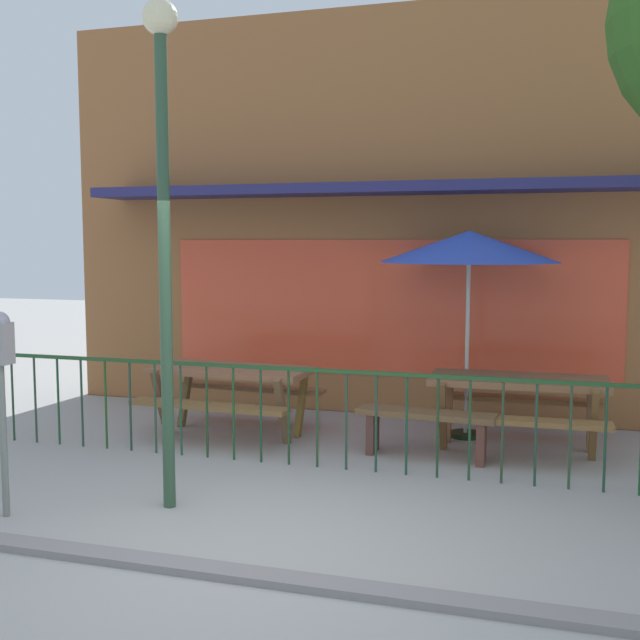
% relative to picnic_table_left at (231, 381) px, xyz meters
% --- Properties ---
extents(ground, '(40.00, 40.00, 0.00)m').
position_rel_picnic_table_left_xyz_m(ground, '(1.44, -3.09, -0.61)').
color(ground, '#A09F99').
extents(pub_storefront, '(8.65, 1.30, 5.04)m').
position_rel_picnic_table_left_xyz_m(pub_storefront, '(1.44, 1.75, 1.90)').
color(pub_storefront, brown).
rests_on(pub_storefront, ground).
extents(patio_fence_front, '(7.29, 0.04, 0.97)m').
position_rel_picnic_table_left_xyz_m(patio_fence_front, '(1.44, -0.93, 0.05)').
color(patio_fence_front, '#224D24').
rests_on(patio_fence_front, ground).
extents(picnic_table_left, '(1.87, 1.45, 0.79)m').
position_rel_picnic_table_left_xyz_m(picnic_table_left, '(0.00, 0.00, 0.00)').
color(picnic_table_left, '#915D40').
rests_on(picnic_table_left, ground).
extents(picnic_table_right, '(1.82, 1.39, 0.79)m').
position_rel_picnic_table_left_xyz_m(picnic_table_right, '(3.12, 0.24, 0.00)').
color(picnic_table_right, brown).
rests_on(picnic_table_right, ground).
extents(patio_umbrella, '(1.96, 1.96, 2.30)m').
position_rel_picnic_table_left_xyz_m(patio_umbrella, '(2.55, 0.67, 1.50)').
color(patio_umbrella, black).
rests_on(patio_umbrella, ground).
extents(patio_bench, '(1.42, 0.44, 0.48)m').
position_rel_picnic_table_left_xyz_m(patio_bench, '(2.25, -0.30, -0.26)').
color(patio_bench, brown).
rests_on(patio_bench, ground).
extents(parking_meter_far, '(0.18, 0.17, 1.64)m').
position_rel_picnic_table_left_xyz_m(parking_meter_far, '(-0.68, -2.94, 0.65)').
color(parking_meter_far, slate).
rests_on(parking_meter_far, ground).
extents(street_lamp, '(0.28, 0.28, 4.05)m').
position_rel_picnic_table_left_xyz_m(street_lamp, '(0.46, -2.36, 2.02)').
color(street_lamp, '#2E4D34').
rests_on(street_lamp, ground).
extents(curb_edge, '(12.10, 0.20, 0.11)m').
position_rel_picnic_table_left_xyz_m(curb_edge, '(1.44, -3.46, -0.61)').
color(curb_edge, gray).
rests_on(curb_edge, ground).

